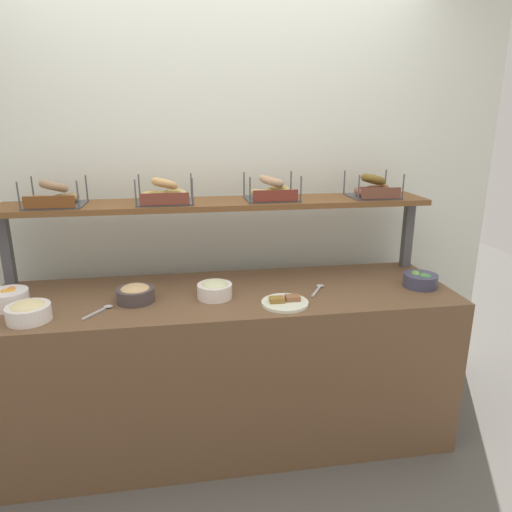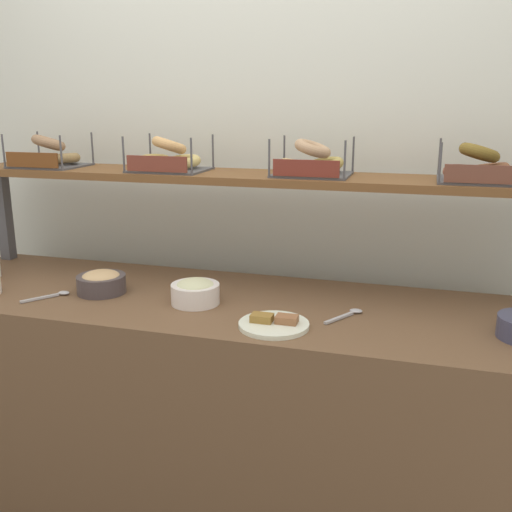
% 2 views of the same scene
% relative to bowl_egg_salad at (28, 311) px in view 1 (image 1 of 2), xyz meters
% --- Properties ---
extents(ground_plane, '(8.00, 8.00, 0.00)m').
position_rel_bowl_egg_salad_xyz_m(ground_plane, '(0.89, 0.20, -0.89)').
color(ground_plane, '#595651').
extents(back_wall, '(3.55, 0.06, 2.40)m').
position_rel_bowl_egg_salad_xyz_m(back_wall, '(0.89, 0.75, 0.31)').
color(back_wall, silver).
rests_on(back_wall, ground_plane).
extents(deli_counter, '(2.35, 0.70, 0.85)m').
position_rel_bowl_egg_salad_xyz_m(deli_counter, '(0.89, 0.20, -0.47)').
color(deli_counter, brown).
rests_on(deli_counter, ground_plane).
extents(shelf_riser_left, '(0.05, 0.05, 0.40)m').
position_rel_bowl_egg_salad_xyz_m(shelf_riser_left, '(-0.22, 0.47, 0.16)').
color(shelf_riser_left, '#4C4C51').
rests_on(shelf_riser_left, deli_counter).
extents(shelf_riser_right, '(0.05, 0.05, 0.40)m').
position_rel_bowl_egg_salad_xyz_m(shelf_riser_right, '(2.01, 0.47, 0.16)').
color(shelf_riser_right, '#4C4C51').
rests_on(shelf_riser_right, deli_counter).
extents(upper_shelf, '(2.31, 0.32, 0.03)m').
position_rel_bowl_egg_salad_xyz_m(upper_shelf, '(0.89, 0.47, 0.37)').
color(upper_shelf, brown).
rests_on(upper_shelf, shelf_riser_left).
extents(bowl_egg_salad, '(0.19, 0.19, 0.09)m').
position_rel_bowl_egg_salad_xyz_m(bowl_egg_salad, '(0.00, 0.00, 0.00)').
color(bowl_egg_salad, white).
rests_on(bowl_egg_salad, deli_counter).
extents(bowl_fruit_salad, '(0.18, 0.18, 0.09)m').
position_rel_bowl_egg_salad_xyz_m(bowl_fruit_salad, '(-0.14, 0.18, -0.00)').
color(bowl_fruit_salad, white).
rests_on(bowl_fruit_salad, deli_counter).
extents(bowl_scallion_spread, '(0.17, 0.17, 0.09)m').
position_rel_bowl_egg_salad_xyz_m(bowl_scallion_spread, '(0.83, 0.14, 0.00)').
color(bowl_scallion_spread, white).
rests_on(bowl_scallion_spread, deli_counter).
extents(bowl_hummus, '(0.18, 0.18, 0.09)m').
position_rel_bowl_egg_salad_xyz_m(bowl_hummus, '(0.45, 0.16, -0.00)').
color(bowl_hummus, '#473E41').
rests_on(bowl_hummus, deli_counter).
extents(bowl_veggie_mix, '(0.18, 0.18, 0.08)m').
position_rel_bowl_egg_salad_xyz_m(bowl_veggie_mix, '(1.92, 0.13, -0.01)').
color(bowl_veggie_mix, '#3E3F59').
rests_on(bowl_veggie_mix, deli_counter).
extents(serving_plate_white, '(0.23, 0.23, 0.04)m').
position_rel_bowl_egg_salad_xyz_m(serving_plate_white, '(1.16, 0.00, -0.03)').
color(serving_plate_white, white).
rests_on(serving_plate_white, deli_counter).
extents(serving_spoon_near_plate, '(0.11, 0.16, 0.01)m').
position_rel_bowl_egg_salad_xyz_m(serving_spoon_near_plate, '(1.38, 0.17, -0.04)').
color(serving_spoon_near_plate, '#B7B7BC').
rests_on(serving_spoon_near_plate, deli_counter).
extents(serving_spoon_by_edge, '(0.12, 0.15, 0.01)m').
position_rel_bowl_egg_salad_xyz_m(serving_spoon_by_edge, '(0.30, 0.06, -0.04)').
color(serving_spoon_by_edge, '#B7B7BC').
rests_on(serving_spoon_by_edge, deli_counter).
extents(bagel_basket_everything, '(0.29, 0.26, 0.14)m').
position_rel_bowl_egg_salad_xyz_m(bagel_basket_everything, '(0.05, 0.46, 0.43)').
color(bagel_basket_everything, '#4C4C51').
rests_on(bagel_basket_everything, upper_shelf).
extents(bagel_basket_plain, '(0.29, 0.26, 0.14)m').
position_rel_bowl_egg_salad_xyz_m(bagel_basket_plain, '(0.60, 0.46, 0.43)').
color(bagel_basket_plain, '#4C4C51').
rests_on(bagel_basket_plain, upper_shelf).
extents(bagel_basket_sesame, '(0.29, 0.26, 0.14)m').
position_rel_bowl_egg_salad_xyz_m(bagel_basket_sesame, '(1.18, 0.47, 0.43)').
color(bagel_basket_sesame, '#4C4C51').
rests_on(bagel_basket_sesame, upper_shelf).
extents(bagel_basket_cinnamon_raisin, '(0.28, 0.26, 0.14)m').
position_rel_bowl_egg_salad_xyz_m(bagel_basket_cinnamon_raisin, '(1.76, 0.46, 0.43)').
color(bagel_basket_cinnamon_raisin, '#4C4C51').
rests_on(bagel_basket_cinnamon_raisin, upper_shelf).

